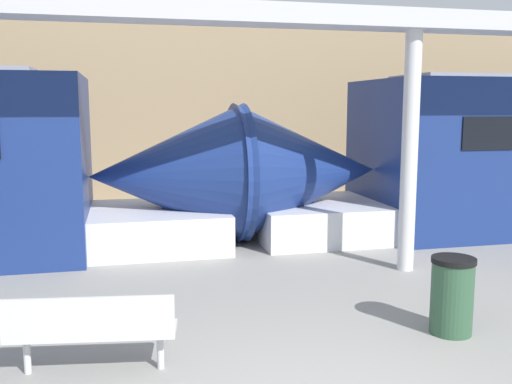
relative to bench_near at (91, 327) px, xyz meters
name	(u,v)px	position (x,y,z in m)	size (l,w,h in m)	color
station_wall	(178,109)	(1.88, 10.55, 2.02)	(56.00, 0.20, 5.00)	#9E8460
bench_near	(91,327)	(0.00, 0.00, 0.00)	(1.65, 0.67, 0.82)	silver
trash_bin	(452,295)	(3.94, 0.14, -0.03)	(0.50, 0.50, 0.89)	#2D5138
support_column_near	(409,153)	(4.67, 2.60, 1.37)	(0.25, 0.25, 3.70)	silver
canopy_beam	(415,20)	(4.67, 2.60, 3.36)	(28.00, 0.60, 0.28)	#B7B7BC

